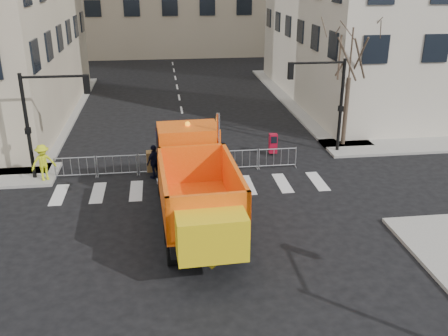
{
  "coord_description": "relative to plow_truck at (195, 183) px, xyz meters",
  "views": [
    {
      "loc": [
        -1.52,
        -16.69,
        9.91
      ],
      "look_at": [
        0.97,
        2.5,
        2.17
      ],
      "focal_mm": 40.0,
      "sensor_mm": 36.0,
      "label": 1
    }
  ],
  "objects": [
    {
      "name": "crowd_barriers",
      "position": [
        -0.44,
        5.92,
        -1.37
      ],
      "size": [
        12.6,
        0.6,
        1.1
      ],
      "primitive_type": null,
      "color": "#9EA0A5",
      "rests_on": "ground"
    },
    {
      "name": "plow_truck",
      "position": [
        0.0,
        0.0,
        0.0
      ],
      "size": [
        3.7,
        11.25,
        4.32
      ],
      "rotation": [
        0.0,
        0.0,
        1.62
      ],
      "color": "black",
      "rests_on": "ground"
    },
    {
      "name": "cop_a",
      "position": [
        -0.68,
        4.81,
        -0.93
      ],
      "size": [
        0.83,
        0.67,
        1.99
      ],
      "primitive_type": "imported",
      "rotation": [
        0.0,
        0.0,
        3.45
      ],
      "color": "black",
      "rests_on": "ground"
    },
    {
      "name": "traffic_light_right",
      "position": [
        8.81,
        7.82,
        0.78
      ],
      "size": [
        0.18,
        0.18,
        5.4
      ],
      "primitive_type": "cylinder",
      "color": "black",
      "rests_on": "ground"
    },
    {
      "name": "street_tree",
      "position": [
        9.51,
        8.82,
        1.83
      ],
      "size": [
        3.0,
        3.0,
        7.5
      ],
      "primitive_type": null,
      "color": "#382B21",
      "rests_on": "ground"
    },
    {
      "name": "worker",
      "position": [
        -7.1,
        5.43,
        -0.86
      ],
      "size": [
        1.35,
        1.09,
        1.83
      ],
      "primitive_type": "imported",
      "rotation": [
        0.0,
        0.0,
        0.41
      ],
      "color": "#CFDD1A",
      "rests_on": "sidewalk_back"
    },
    {
      "name": "cop_c",
      "position": [
        -1.68,
        5.32,
        -1.04
      ],
      "size": [
        1.02,
        1.05,
        1.77
      ],
      "primitive_type": "imported",
      "rotation": [
        0.0,
        0.0,
        3.96
      ],
      "color": "black",
      "rests_on": "ground"
    },
    {
      "name": "ground",
      "position": [
        0.31,
        -1.68,
        -1.92
      ],
      "size": [
        120.0,
        120.0,
        0.0
      ],
      "primitive_type": "plane",
      "color": "black",
      "rests_on": "ground"
    },
    {
      "name": "newspaper_box",
      "position": [
        4.99,
        7.84,
        -1.22
      ],
      "size": [
        0.47,
        0.43,
        1.1
      ],
      "primitive_type": "cube",
      "rotation": [
        0.0,
        0.0,
        -0.06
      ],
      "color": "#A10C23",
      "rests_on": "sidewalk_back"
    },
    {
      "name": "sidewalk_back",
      "position": [
        0.31,
        6.82,
        -1.85
      ],
      "size": [
        64.0,
        5.0,
        0.15
      ],
      "primitive_type": "cube",
      "color": "gray",
      "rests_on": "ground"
    },
    {
      "name": "cop_b",
      "position": [
        1.18,
        5.1,
        -1.0
      ],
      "size": [
        0.98,
        0.82,
        1.84
      ],
      "primitive_type": "imported",
      "rotation": [
        0.0,
        0.0,
        3.0
      ],
      "color": "black",
      "rests_on": "ground"
    },
    {
      "name": "traffic_light_left",
      "position": [
        -7.69,
        5.82,
        0.78
      ],
      "size": [
        0.18,
        0.18,
        5.4
      ],
      "primitive_type": "cylinder",
      "color": "black",
      "rests_on": "ground"
    }
  ]
}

